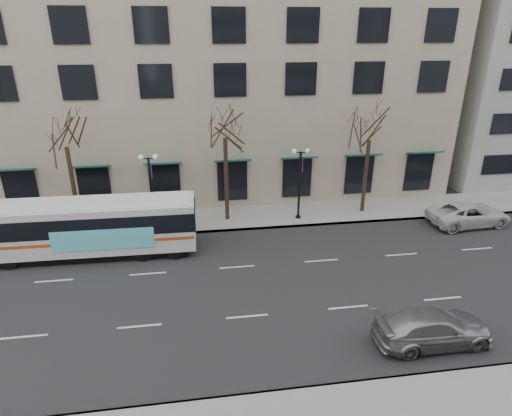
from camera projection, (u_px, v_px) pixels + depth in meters
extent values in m
plane|color=black|center=(242.00, 289.00, 22.41)|extent=(160.00, 160.00, 0.00)
cube|color=gray|center=(295.00, 214.00, 31.25)|extent=(80.00, 4.00, 0.15)
cube|color=tan|center=(189.00, 36.00, 36.60)|extent=(40.00, 20.00, 24.00)
cylinder|color=black|center=(74.00, 190.00, 27.97)|extent=(0.28, 0.28, 5.74)
cylinder|color=black|center=(226.00, 181.00, 29.27)|extent=(0.28, 0.28, 5.95)
cylinder|color=black|center=(365.00, 177.00, 30.70)|extent=(0.28, 0.28, 5.46)
cylinder|color=black|center=(152.00, 194.00, 28.24)|extent=(0.16, 0.16, 5.00)
cylinder|color=black|center=(155.00, 226.00, 29.15)|extent=(0.36, 0.36, 0.30)
cube|color=black|center=(148.00, 159.00, 27.28)|extent=(0.90, 0.06, 0.06)
sphere|color=silver|center=(141.00, 157.00, 27.18)|extent=(0.32, 0.32, 0.32)
sphere|color=silver|center=(155.00, 157.00, 27.30)|extent=(0.32, 0.32, 0.32)
cube|color=#491A61|center=(151.00, 171.00, 27.63)|extent=(0.04, 0.45, 1.00)
cylinder|color=black|center=(299.00, 187.00, 29.57)|extent=(0.16, 0.16, 5.00)
cylinder|color=black|center=(298.00, 218.00, 30.49)|extent=(0.36, 0.36, 0.30)
cube|color=black|center=(301.00, 152.00, 28.62)|extent=(0.90, 0.06, 0.06)
sphere|color=silver|center=(294.00, 151.00, 28.52)|extent=(0.32, 0.32, 0.32)
sphere|color=silver|center=(307.00, 151.00, 28.64)|extent=(0.32, 0.32, 0.32)
cube|color=#491A61|center=(302.00, 165.00, 28.97)|extent=(0.04, 0.45, 1.00)
cube|color=white|center=(89.00, 226.00, 25.19)|extent=(12.44, 2.89, 2.84)
cube|color=black|center=(93.00, 250.00, 25.81)|extent=(11.45, 2.55, 0.47)
cube|color=black|center=(93.00, 219.00, 25.05)|extent=(11.95, 2.92, 1.14)
cube|color=#CB4A13|center=(90.00, 233.00, 25.38)|extent=(12.32, 2.92, 0.19)
cube|color=#66E2F8|center=(103.00, 240.00, 24.17)|extent=(5.68, 0.15, 1.24)
cube|color=white|center=(85.00, 203.00, 24.62)|extent=(11.82, 2.61, 0.08)
cylinder|color=black|center=(8.00, 261.00, 24.12)|extent=(1.04, 0.31, 1.03)
cylinder|color=black|center=(24.00, 242.00, 26.29)|extent=(1.04, 0.31, 1.03)
cylinder|color=black|center=(143.00, 253.00, 25.01)|extent=(1.04, 0.31, 1.03)
cylinder|color=black|center=(147.00, 235.00, 27.18)|extent=(1.04, 0.31, 1.03)
cylinder|color=black|center=(175.00, 251.00, 25.23)|extent=(1.04, 0.31, 1.03)
cylinder|color=black|center=(177.00, 233.00, 27.40)|extent=(1.04, 0.31, 1.03)
imported|color=#9B9DA3|center=(433.00, 328.00, 18.39)|extent=(5.18, 2.17, 1.50)
imported|color=silver|center=(469.00, 214.00, 29.53)|extent=(5.75, 2.92, 1.56)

